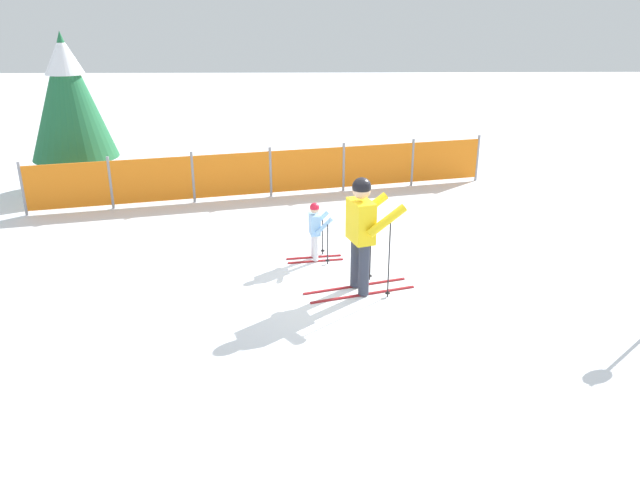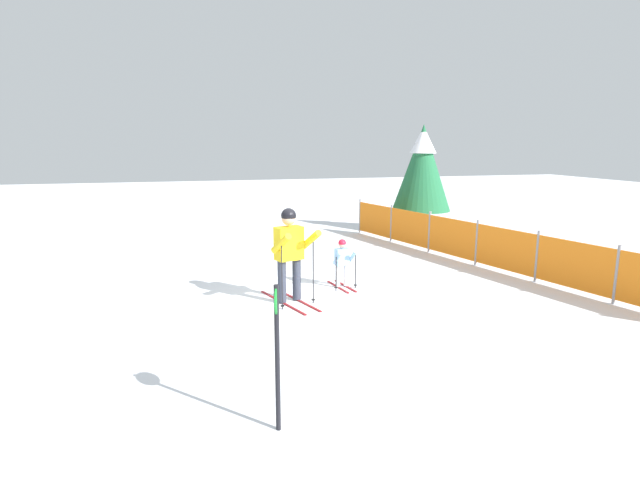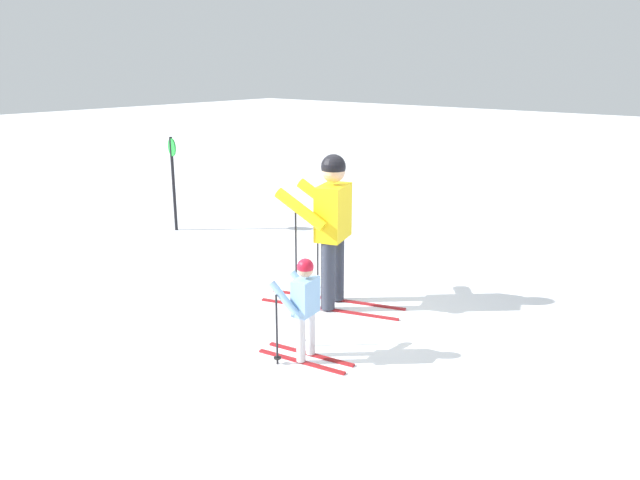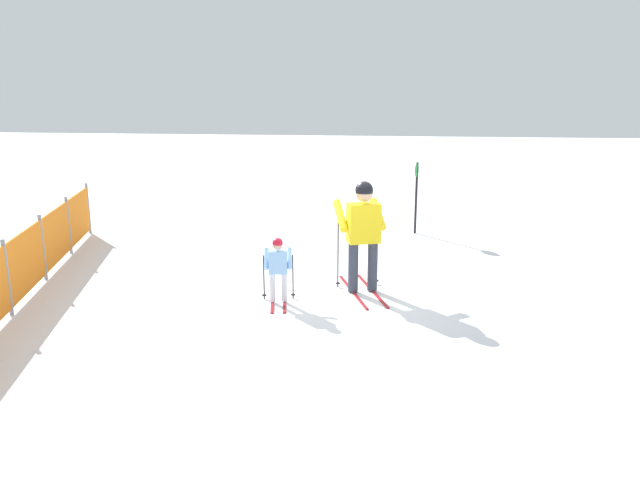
{
  "view_description": "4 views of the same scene",
  "coord_description": "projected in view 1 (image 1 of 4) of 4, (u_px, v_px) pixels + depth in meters",
  "views": [
    {
      "loc": [
        -0.64,
        -8.53,
        3.97
      ],
      "look_at": [
        -0.48,
        0.17,
        0.64
      ],
      "focal_mm": 35.0,
      "sensor_mm": 36.0,
      "label": 1
    },
    {
      "loc": [
        8.66,
        -1.96,
        2.86
      ],
      "look_at": [
        -0.46,
        0.47,
        1.01
      ],
      "focal_mm": 28.0,
      "sensor_mm": 36.0,
      "label": 2
    },
    {
      "loc": [
        -4.02,
        4.91,
        2.66
      ],
      "look_at": [
        0.06,
        0.0,
        0.83
      ],
      "focal_mm": 35.0,
      "sensor_mm": 36.0,
      "label": 3
    },
    {
      "loc": [
        -9.07,
        -0.65,
        3.11
      ],
      "look_at": [
        0.14,
        0.41,
        0.79
      ],
      "focal_mm": 35.0,
      "sensor_mm": 36.0,
      "label": 4
    }
  ],
  "objects": [
    {
      "name": "conifer_far",
      "position": [
        68.0,
        94.0,
        13.42
      ],
      "size": [
        1.84,
        1.84,
        3.42
      ],
      "color": "#4C3823",
      "rests_on": "ground_plane"
    },
    {
      "name": "safety_fence",
      "position": [
        271.0,
        172.0,
        13.41
      ],
      "size": [
        9.64,
        2.48,
        1.09
      ],
      "rotation": [
        0.0,
        0.0,
        0.25
      ],
      "color": "gray",
      "rests_on": "ground_plane"
    },
    {
      "name": "skier_adult",
      "position": [
        363.0,
        225.0,
        8.79
      ],
      "size": [
        1.65,
        0.94,
        1.72
      ],
      "rotation": [
        0.0,
        0.0,
        0.32
      ],
      "color": "maroon",
      "rests_on": "ground_plane"
    },
    {
      "name": "skier_child",
      "position": [
        316.0,
        227.0,
        10.06
      ],
      "size": [
        0.94,
        0.49,
        0.98
      ],
      "rotation": [
        0.0,
        0.0,
        0.17
      ],
      "color": "maroon",
      "rests_on": "ground_plane"
    },
    {
      "name": "ground_plane",
      "position": [
        352.0,
        284.0,
        9.39
      ],
      "size": [
        60.0,
        60.0,
        0.0
      ],
      "primitive_type": "plane",
      "color": "white"
    }
  ]
}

